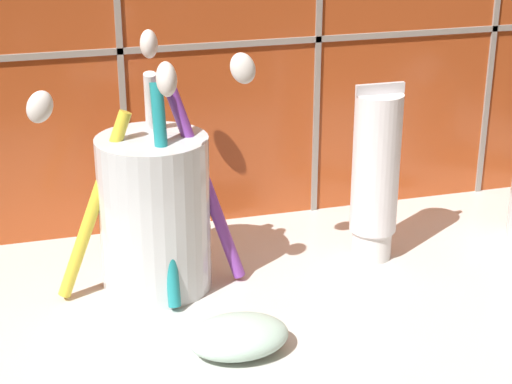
% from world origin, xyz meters
% --- Properties ---
extents(sink_counter, '(0.65, 0.33, 0.02)m').
position_xyz_m(sink_counter, '(0.00, 0.00, 0.01)').
color(sink_counter, silver).
rests_on(sink_counter, ground).
extents(toothbrush_cup, '(0.16, 0.12, 0.18)m').
position_xyz_m(toothbrush_cup, '(-0.14, 0.06, 0.08)').
color(toothbrush_cup, silver).
rests_on(toothbrush_cup, sink_counter).
extents(toothpaste_tube, '(0.04, 0.04, 0.14)m').
position_xyz_m(toothpaste_tube, '(0.03, 0.06, 0.09)').
color(toothpaste_tube, white).
rests_on(toothpaste_tube, sink_counter).
extents(soap_bar, '(0.07, 0.05, 0.02)m').
position_xyz_m(soap_bar, '(-0.11, -0.05, 0.03)').
color(soap_bar, silver).
rests_on(soap_bar, sink_counter).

